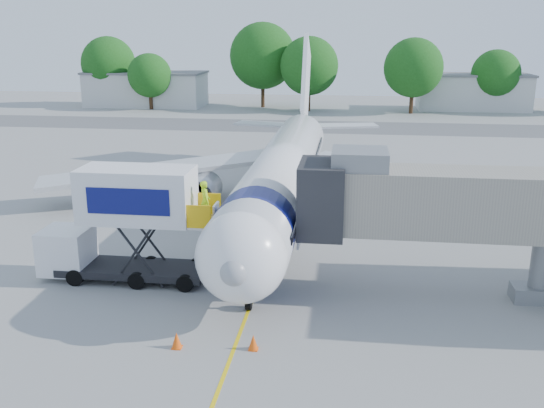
# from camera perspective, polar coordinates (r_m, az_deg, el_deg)

# --- Properties ---
(ground) EXTENTS (160.00, 160.00, 0.00)m
(ground) POSITION_cam_1_polar(r_m,az_deg,el_deg) (35.10, 0.39, -3.15)
(ground) COLOR #969693
(ground) RESTS_ON ground
(guidance_line) EXTENTS (0.15, 70.00, 0.01)m
(guidance_line) POSITION_cam_1_polar(r_m,az_deg,el_deg) (35.09, 0.39, -3.14)
(guidance_line) COLOR yellow
(guidance_line) RESTS_ON ground
(taxiway_strip) EXTENTS (120.00, 10.00, 0.01)m
(taxiway_strip) POSITION_cam_1_polar(r_m,az_deg,el_deg) (75.88, 4.33, 7.27)
(taxiway_strip) COLOR #59595B
(taxiway_strip) RESTS_ON ground
(aircraft) EXTENTS (34.17, 37.73, 11.35)m
(aircraft) POSITION_cam_1_polar(r_m,az_deg,el_deg) (38.22, 1.16, 3.05)
(aircraft) COLOR white
(aircraft) RESTS_ON ground
(jet_bridge) EXTENTS (13.90, 3.20, 6.60)m
(jet_bridge) POSITION_cam_1_polar(r_m,az_deg,el_deg) (27.16, 15.49, 0.08)
(jet_bridge) COLOR gray
(jet_bridge) RESTS_ON ground
(catering_hiloader) EXTENTS (8.50, 2.44, 5.50)m
(catering_hiloader) POSITION_cam_1_polar(r_m,az_deg,el_deg) (29.22, -13.62, -1.90)
(catering_hiloader) COLOR black
(catering_hiloader) RESTS_ON ground
(ground_tug) EXTENTS (4.25, 2.77, 1.57)m
(ground_tug) POSITION_cam_1_polar(r_m,az_deg,el_deg) (19.66, -3.54, -17.05)
(ground_tug) COLOR silver
(ground_tug) RESTS_ON ground
(safety_cone_a) EXTENTS (0.38, 0.38, 0.61)m
(safety_cone_a) POSITION_cam_1_polar(r_m,az_deg,el_deg) (23.26, -1.77, -12.90)
(safety_cone_a) COLOR #F0520C
(safety_cone_a) RESTS_ON ground
(safety_cone_b) EXTENTS (0.40, 0.40, 0.64)m
(safety_cone_b) POSITION_cam_1_polar(r_m,az_deg,el_deg) (23.62, -8.96, -12.57)
(safety_cone_b) COLOR #F0520C
(safety_cone_b) RESTS_ON ground
(outbuilding_left) EXTENTS (18.40, 8.40, 5.30)m
(outbuilding_left) POSITION_cam_1_polar(r_m,az_deg,el_deg) (98.67, -11.74, 10.57)
(outbuilding_left) COLOR beige
(outbuilding_left) RESTS_ON ground
(outbuilding_right) EXTENTS (16.40, 7.40, 5.30)m
(outbuilding_right) POSITION_cam_1_polar(r_m,az_deg,el_deg) (96.98, 18.37, 10.01)
(outbuilding_right) COLOR beige
(outbuilding_right) RESTS_ON ground
(tree_a) EXTENTS (8.37, 8.37, 10.67)m
(tree_a) POSITION_cam_1_polar(r_m,az_deg,el_deg) (100.02, -15.14, 12.62)
(tree_a) COLOR #382314
(tree_a) RESTS_ON ground
(tree_b) EXTENTS (6.50, 6.50, 8.29)m
(tree_b) POSITION_cam_1_polar(r_m,az_deg,el_deg) (93.92, -11.45, 11.77)
(tree_b) COLOR #382314
(tree_b) RESTS_ON ground
(tree_c) EXTENTS (10.02, 10.02, 12.77)m
(tree_c) POSITION_cam_1_polar(r_m,az_deg,el_deg) (94.69, -0.88, 13.77)
(tree_c) COLOR #382314
(tree_c) RESTS_ON ground
(tree_d) EXTENTS (8.44, 8.44, 10.76)m
(tree_d) POSITION_cam_1_polar(r_m,az_deg,el_deg) (90.09, 3.51, 12.85)
(tree_d) COLOR #382314
(tree_d) RESTS_ON ground
(tree_e) EXTENTS (8.31, 8.31, 10.59)m
(tree_e) POSITION_cam_1_polar(r_m,az_deg,el_deg) (89.55, 13.17, 12.38)
(tree_e) COLOR #382314
(tree_e) RESTS_ON ground
(tree_f) EXTENTS (6.98, 6.98, 8.90)m
(tree_f) POSITION_cam_1_polar(r_m,az_deg,el_deg) (95.57, 20.31, 11.41)
(tree_f) COLOR #382314
(tree_f) RESTS_ON ground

